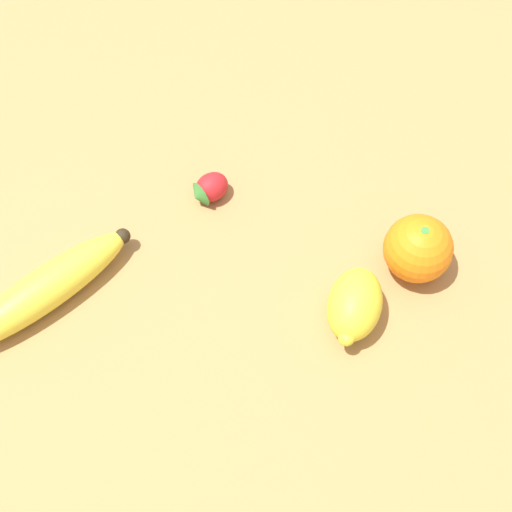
% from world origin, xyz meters
% --- Properties ---
extents(ground_plane, '(3.00, 3.00, 0.00)m').
position_xyz_m(ground_plane, '(0.00, 0.00, 0.00)').
color(ground_plane, '#A87A47').
extents(banana, '(0.21, 0.13, 0.04)m').
position_xyz_m(banana, '(0.14, -0.11, 0.02)').
color(banana, yellow).
rests_on(banana, ground_plane).
extents(orange, '(0.07, 0.07, 0.07)m').
position_xyz_m(orange, '(-0.06, 0.24, 0.04)').
color(orange, orange).
rests_on(orange, ground_plane).
extents(strawberry, '(0.05, 0.05, 0.03)m').
position_xyz_m(strawberry, '(-0.05, -0.01, 0.02)').
color(strawberry, red).
rests_on(strawberry, ground_plane).
extents(lemon, '(0.09, 0.07, 0.06)m').
position_xyz_m(lemon, '(0.03, 0.20, 0.03)').
color(lemon, yellow).
rests_on(lemon, ground_plane).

